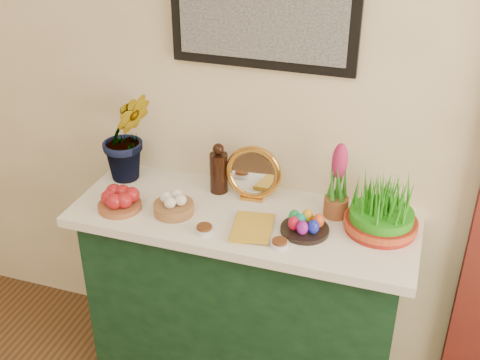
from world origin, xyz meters
name	(u,v)px	position (x,y,z in m)	size (l,w,h in m)	color
sideboard	(244,301)	(-0.08, 2.00, 0.42)	(1.30, 0.45, 0.85)	#163D1F
tablecloth	(244,217)	(-0.08, 2.00, 0.87)	(1.40, 0.55, 0.04)	white
hyacinth_green	(126,122)	(-0.65, 2.13, 1.16)	(0.27, 0.23, 0.54)	#2B7C1F
apple_bowl	(119,201)	(-0.57, 1.88, 0.93)	(0.19, 0.19, 0.09)	#995430
garlic_basket	(174,205)	(-0.35, 1.92, 0.93)	(0.17, 0.17, 0.09)	#A26B41
vinegar_cruet	(219,171)	(-0.24, 2.14, 0.99)	(0.08, 0.08, 0.23)	black
mirror	(253,174)	(-0.08, 2.13, 1.00)	(0.24, 0.07, 0.24)	#C58733
book	(233,225)	(-0.08, 1.89, 0.90)	(0.14, 0.20, 0.03)	gold
spice_dish_left	(204,229)	(-0.18, 1.83, 0.90)	(0.07, 0.07, 0.03)	silver
spice_dish_right	(280,243)	(0.12, 1.83, 0.90)	(0.07, 0.07, 0.03)	silver
egg_plate	(304,225)	(0.18, 1.95, 0.92)	(0.22, 0.22, 0.08)	black
hyacinth_pink	(338,184)	(0.28, 2.11, 1.03)	(0.10, 0.10, 0.32)	brown
wheatgrass_sabzeh	(383,208)	(0.46, 2.05, 0.99)	(0.28, 0.28, 0.23)	maroon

